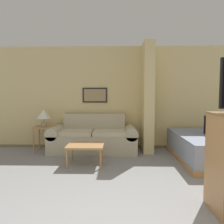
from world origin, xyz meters
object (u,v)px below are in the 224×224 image
Objects in this scene: couch at (93,138)px; coffee_table at (85,147)px; table_lamp at (44,115)px; backpack at (212,124)px; bed at (213,147)px.

couch reaches higher than coffee_table.
table_lamp is (-1.22, 0.05, 0.56)m from couch.
couch is 2.68m from backpack.
coffee_table is at bearing -92.41° from couch.
bed is (2.65, 0.40, -0.08)m from coffee_table.
table_lamp is at bearing 177.65° from couch.
bed is at bearing -82.75° from backpack.
couch is 2.95× the size of coffee_table.
coffee_table is at bearing -42.41° from table_lamp.
backpack is (3.81, -0.58, -0.13)m from table_lamp.
table_lamp is 0.97× the size of backpack.
coffee_table is 1.64× the size of backpack.
bed is at bearing -10.01° from table_lamp.
table_lamp reaches higher than backpack.
coffee_table is at bearing -171.45° from bed.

